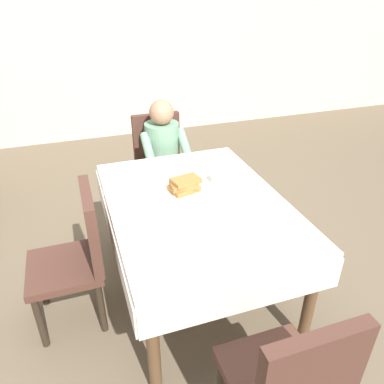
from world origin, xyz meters
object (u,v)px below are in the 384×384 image
object	(u,v)px
diner_person	(164,151)
knife_right_of_plate	(213,190)
chair_left_side	(78,251)
fork_left_of_plate	(159,199)
spoon_near_edge	(198,217)
cup_coffee	(217,177)
chair_diner	(160,158)
plate_breakfast	(186,192)
breakfast_stack	(185,185)
chair_near_camera	(291,382)
syrup_pitcher	(149,184)
dining_table_main	(196,212)

from	to	relation	value
diner_person	knife_right_of_plate	distance (m)	0.93
chair_left_side	fork_left_of_plate	world-z (taller)	chair_left_side
spoon_near_edge	cup_coffee	bearing A→B (deg)	48.14
chair_left_side	cup_coffee	size ratio (longest dim) A/B	8.23
chair_diner	cup_coffee	xyz separation A→B (m)	(0.17, -0.98, 0.25)
plate_breakfast	breakfast_stack	world-z (taller)	breakfast_stack
chair_near_camera	syrup_pitcher	world-z (taller)	chair_near_camera
chair_near_camera	spoon_near_edge	size ratio (longest dim) A/B	6.20
plate_breakfast	cup_coffee	bearing A→B (deg)	15.85
dining_table_main	breakfast_stack	bearing A→B (deg)	109.50
dining_table_main	spoon_near_edge	size ratio (longest dim) A/B	10.16
chair_near_camera	fork_left_of_plate	world-z (taller)	chair_near_camera
dining_table_main	chair_left_side	distance (m)	0.78
fork_left_of_plate	dining_table_main	bearing A→B (deg)	-116.46
spoon_near_edge	knife_right_of_plate	bearing A→B (deg)	47.71
plate_breakfast	dining_table_main	bearing A→B (deg)	-72.06
knife_right_of_plate	chair_near_camera	bearing A→B (deg)	179.89
fork_left_of_plate	syrup_pitcher	bearing A→B (deg)	5.78
plate_breakfast	syrup_pitcher	distance (m)	0.26
dining_table_main	breakfast_stack	world-z (taller)	breakfast_stack
chair_diner	chair_left_side	size ratio (longest dim) A/B	1.00
cup_coffee	fork_left_of_plate	xyz separation A→B (m)	(-0.44, -0.09, -0.04)
chair_left_side	chair_near_camera	size ratio (longest dim) A/B	1.00
chair_left_side	breakfast_stack	xyz separation A→B (m)	(0.73, 0.12, 0.27)
diner_person	syrup_pitcher	bearing A→B (deg)	68.26
chair_diner	diner_person	distance (m)	0.21
spoon_near_edge	fork_left_of_plate	bearing A→B (deg)	115.83
plate_breakfast	syrup_pitcher	size ratio (longest dim) A/B	3.50
diner_person	chair_near_camera	size ratio (longest dim) A/B	1.20
syrup_pitcher	chair_near_camera	bearing A→B (deg)	-79.85
chair_near_camera	breakfast_stack	xyz separation A→B (m)	(-0.04, 1.29, 0.27)
dining_table_main	cup_coffee	distance (m)	0.31
diner_person	cup_coffee	size ratio (longest dim) A/B	9.91
diner_person	chair_left_side	size ratio (longest dim) A/B	1.20
chair_near_camera	spoon_near_edge	world-z (taller)	chair_near_camera
syrup_pitcher	knife_right_of_plate	bearing A→B (deg)	-20.90
chair_diner	plate_breakfast	distance (m)	1.08
chair_near_camera	chair_left_side	bearing A→B (deg)	123.37
chair_near_camera	plate_breakfast	xyz separation A→B (m)	(-0.04, 1.28, 0.22)
chair_diner	fork_left_of_plate	distance (m)	1.13
chair_near_camera	breakfast_stack	world-z (taller)	chair_near_camera
chair_diner	chair_near_camera	size ratio (longest dim) A/B	1.00
chair_diner	chair_left_side	xyz separation A→B (m)	(-0.82, -1.17, 0.00)
dining_table_main	chair_diner	size ratio (longest dim) A/B	1.64
chair_left_side	knife_right_of_plate	world-z (taller)	chair_left_side
chair_diner	diner_person	size ratio (longest dim) A/B	0.83
dining_table_main	breakfast_stack	distance (m)	0.20
spoon_near_edge	syrup_pitcher	bearing A→B (deg)	108.83
cup_coffee	dining_table_main	bearing A→B (deg)	-139.59
chair_diner	fork_left_of_plate	bearing A→B (deg)	75.53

